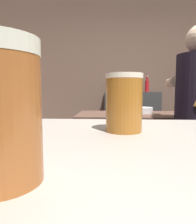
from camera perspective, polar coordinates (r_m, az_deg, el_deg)
The scene contains 8 objects.
wall_back at distance 3.66m, azimuth 9.23°, elevation 9.06°, with size 5.20×0.10×2.70m, color brown.
prep_counter at distance 2.31m, azimuth 21.92°, elevation -11.92°, with size 2.10×0.60×0.92m, color brown.
back_shelf at distance 3.42m, azimuth 9.26°, elevation -3.92°, with size 0.88×0.36×1.13m, color #373736.
mini_fridge at distance 3.64m, azimuth -24.50°, elevation -3.21°, with size 0.57×0.58×1.20m.
mixing_bowl at distance 2.18m, azimuth 12.20°, elevation 0.50°, with size 0.22×0.22×0.06m, color silver.
pint_glass_far at distance 0.46m, azimuth 7.25°, elevation 2.57°, with size 0.08×0.08×0.13m.
bottle_olive_oil at distance 3.35m, azimuth 13.50°, elevation 7.15°, with size 0.06×0.06×0.25m.
bottle_vinegar at distance 3.44m, azimuth 3.29°, elevation 7.40°, with size 0.07×0.07×0.27m.
Camera 1 is at (-0.38, -1.43, 1.15)m, focal length 32.80 mm.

